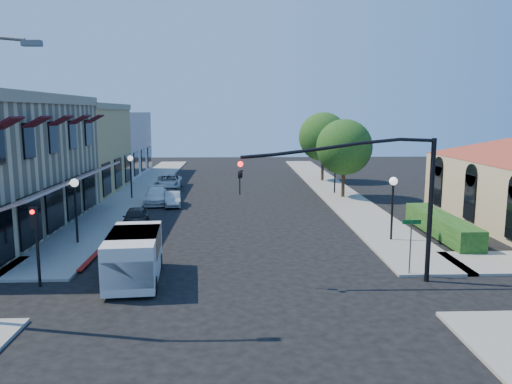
{
  "coord_description": "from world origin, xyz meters",
  "views": [
    {
      "loc": [
        0.06,
        -18.3,
        7.04
      ],
      "look_at": [
        1.12,
        9.25,
        2.6
      ],
      "focal_mm": 35.0,
      "sensor_mm": 36.0,
      "label": 1
    }
  ],
  "objects_px": {
    "lamppost_right_far": "(335,163)",
    "parked_car_b": "(173,199)",
    "signal_mast_arm": "(380,185)",
    "secondary_signal": "(35,232)",
    "lamppost_left_near": "(75,194)",
    "street_tree_a": "(344,147)",
    "parked_car_a": "(136,218)",
    "parked_car_c": "(156,196)",
    "parked_car_d": "(169,182)",
    "street_tree_b": "(323,137)",
    "street_name_sign": "(411,238)",
    "lamppost_left_far": "(131,166)",
    "white_van": "(134,254)",
    "lamppost_right_near": "(393,192)"
  },
  "relations": [
    {
      "from": "street_name_sign",
      "to": "lamppost_right_far",
      "type": "height_order",
      "value": "lamppost_right_far"
    },
    {
      "from": "street_tree_b",
      "to": "parked_car_a",
      "type": "bearing_deg",
      "value": -126.87
    },
    {
      "from": "parked_car_a",
      "to": "parked_car_b",
      "type": "bearing_deg",
      "value": 74.61
    },
    {
      "from": "signal_mast_arm",
      "to": "secondary_signal",
      "type": "xyz_separation_m",
      "value": [
        -13.86,
        -0.09,
        -1.77
      ]
    },
    {
      "from": "parked_car_b",
      "to": "parked_car_d",
      "type": "height_order",
      "value": "parked_car_d"
    },
    {
      "from": "street_tree_a",
      "to": "parked_car_a",
      "type": "height_order",
      "value": "street_tree_a"
    },
    {
      "from": "signal_mast_arm",
      "to": "lamppost_left_near",
      "type": "relative_size",
      "value": 2.24
    },
    {
      "from": "secondary_signal",
      "to": "parked_car_c",
      "type": "distance_m",
      "value": 18.76
    },
    {
      "from": "secondary_signal",
      "to": "lamppost_left_far",
      "type": "xyz_separation_m",
      "value": [
        -0.5,
        20.59,
        0.42
      ]
    },
    {
      "from": "street_tree_a",
      "to": "parked_car_c",
      "type": "xyz_separation_m",
      "value": [
        -15.0,
        -2.0,
        -3.58
      ]
    },
    {
      "from": "street_name_sign",
      "to": "parked_car_d",
      "type": "bearing_deg",
      "value": 118.76
    },
    {
      "from": "lamppost_right_far",
      "to": "parked_car_c",
      "type": "relative_size",
      "value": 0.84
    },
    {
      "from": "street_tree_b",
      "to": "white_van",
      "type": "distance_m",
      "value": 32.93
    },
    {
      "from": "lamppost_left_near",
      "to": "parked_car_a",
      "type": "distance_m",
      "value": 5.08
    },
    {
      "from": "street_tree_b",
      "to": "white_van",
      "type": "xyz_separation_m",
      "value": [
        -13.05,
        -30.05,
        -3.35
      ]
    },
    {
      "from": "street_name_sign",
      "to": "white_van",
      "type": "height_order",
      "value": "street_name_sign"
    },
    {
      "from": "signal_mast_arm",
      "to": "white_van",
      "type": "height_order",
      "value": "signal_mast_arm"
    },
    {
      "from": "lamppost_left_far",
      "to": "white_van",
      "type": "bearing_deg",
      "value": -78.04
    },
    {
      "from": "street_name_sign",
      "to": "lamppost_left_far",
      "type": "distance_m",
      "value": 25.48
    },
    {
      "from": "street_tree_a",
      "to": "parked_car_a",
      "type": "distance_m",
      "value": 18.38
    },
    {
      "from": "secondary_signal",
      "to": "parked_car_b",
      "type": "bearing_deg",
      "value": 79.69
    },
    {
      "from": "lamppost_left_far",
      "to": "parked_car_c",
      "type": "distance_m",
      "value": 3.71
    },
    {
      "from": "street_tree_a",
      "to": "lamppost_left_near",
      "type": "distance_m",
      "value": 22.3
    },
    {
      "from": "street_tree_b",
      "to": "parked_car_a",
      "type": "distance_m",
      "value": 25.31
    },
    {
      "from": "secondary_signal",
      "to": "street_tree_b",
      "type": "bearing_deg",
      "value": 61.23
    },
    {
      "from": "lamppost_left_far",
      "to": "white_van",
      "type": "height_order",
      "value": "lamppost_left_far"
    },
    {
      "from": "lamppost_right_near",
      "to": "parked_car_a",
      "type": "xyz_separation_m",
      "value": [
        -14.7,
        4.0,
        -2.13
      ]
    },
    {
      "from": "parked_car_a",
      "to": "parked_car_b",
      "type": "height_order",
      "value": "parked_car_a"
    },
    {
      "from": "secondary_signal",
      "to": "signal_mast_arm",
      "type": "bearing_deg",
      "value": 0.37
    },
    {
      "from": "lamppost_right_far",
      "to": "parked_car_b",
      "type": "distance_m",
      "value": 14.38
    },
    {
      "from": "lamppost_left_far",
      "to": "white_van",
      "type": "relative_size",
      "value": 0.74
    },
    {
      "from": "lamppost_left_near",
      "to": "parked_car_b",
      "type": "bearing_deg",
      "value": 71.41
    },
    {
      "from": "lamppost_right_far",
      "to": "parked_car_b",
      "type": "xyz_separation_m",
      "value": [
        -13.3,
        -5.0,
        -2.2
      ]
    },
    {
      "from": "signal_mast_arm",
      "to": "parked_car_d",
      "type": "xyz_separation_m",
      "value": [
        -12.06,
        25.67,
        -3.4
      ]
    },
    {
      "from": "lamppost_left_far",
      "to": "parked_car_d",
      "type": "relative_size",
      "value": 0.73
    },
    {
      "from": "street_tree_a",
      "to": "parked_car_d",
      "type": "bearing_deg",
      "value": 161.01
    },
    {
      "from": "white_van",
      "to": "parked_car_b",
      "type": "distance_m",
      "value": 17.07
    },
    {
      "from": "parked_car_a",
      "to": "parked_car_c",
      "type": "distance_m",
      "value": 8.0
    },
    {
      "from": "secondary_signal",
      "to": "lamppost_right_far",
      "type": "xyz_separation_m",
      "value": [
        16.5,
        22.59,
        0.42
      ]
    },
    {
      "from": "lamppost_left_far",
      "to": "lamppost_left_near",
      "type": "bearing_deg",
      "value": -90.0
    },
    {
      "from": "street_name_sign",
      "to": "lamppost_right_far",
      "type": "distance_m",
      "value": 21.85
    },
    {
      "from": "secondary_signal",
      "to": "lamppost_left_far",
      "type": "bearing_deg",
      "value": 91.39
    },
    {
      "from": "parked_car_a",
      "to": "lamppost_left_near",
      "type": "bearing_deg",
      "value": -123.98
    },
    {
      "from": "lamppost_left_far",
      "to": "parked_car_b",
      "type": "distance_m",
      "value": 5.25
    },
    {
      "from": "lamppost_left_far",
      "to": "parked_car_a",
      "type": "bearing_deg",
      "value": -77.05
    },
    {
      "from": "street_tree_a",
      "to": "secondary_signal",
      "type": "xyz_separation_m",
      "value": [
        -16.8,
        -20.59,
        -1.88
      ]
    },
    {
      "from": "lamppost_right_far",
      "to": "parked_car_a",
      "type": "relative_size",
      "value": 1.01
    },
    {
      "from": "street_name_sign",
      "to": "white_van",
      "type": "distance_m",
      "value": 11.77
    },
    {
      "from": "street_name_sign",
      "to": "lamppost_left_near",
      "type": "relative_size",
      "value": 0.7
    },
    {
      "from": "secondary_signal",
      "to": "parked_car_a",
      "type": "relative_size",
      "value": 0.94
    }
  ]
}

